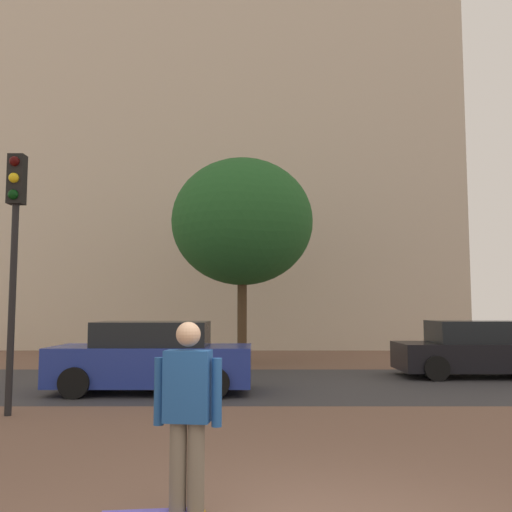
# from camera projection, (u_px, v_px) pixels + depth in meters

# --- Properties ---
(ground_plane) EXTENTS (120.00, 120.00, 0.00)m
(ground_plane) POSITION_uv_depth(u_px,v_px,m) (267.00, 383.00, 14.04)
(ground_plane) COLOR brown
(street_asphalt_strip) EXTENTS (120.00, 6.46, 0.00)m
(street_asphalt_strip) POSITION_uv_depth(u_px,v_px,m) (267.00, 384.00, 13.98)
(street_asphalt_strip) COLOR #38383D
(street_asphalt_strip) RESTS_ON ground_plane
(landmark_building) EXTENTS (25.33, 13.46, 37.13)m
(landmark_building) POSITION_uv_depth(u_px,v_px,m) (200.00, 135.00, 32.34)
(landmark_building) COLOR beige
(landmark_building) RESTS_ON ground_plane
(person_skater) EXTENTS (0.61, 0.33, 1.73)m
(person_skater) POSITION_uv_depth(u_px,v_px,m) (187.00, 410.00, 5.00)
(person_skater) COLOR #706656
(person_skater) RESTS_ON ground_plane
(car_black) EXTENTS (4.30, 2.12, 1.51)m
(car_black) POSITION_uv_depth(u_px,v_px,m) (476.00, 350.00, 15.46)
(car_black) COLOR black
(car_black) RESTS_ON ground_plane
(car_blue) EXTENTS (4.36, 2.04, 1.55)m
(car_blue) POSITION_uv_depth(u_px,v_px,m) (152.00, 358.00, 12.62)
(car_blue) COLOR #23389E
(car_blue) RESTS_ON ground_plane
(traffic_light_pole) EXTENTS (0.28, 0.34, 4.60)m
(traffic_light_pole) POSITION_uv_depth(u_px,v_px,m) (13.00, 231.00, 10.09)
(traffic_light_pole) COLOR black
(traffic_light_pole) RESTS_ON ground_plane
(tree_curb_far) EXTENTS (4.76, 4.76, 6.90)m
(tree_curb_far) POSITION_uv_depth(u_px,v_px,m) (241.00, 222.00, 19.26)
(tree_curb_far) COLOR #4C3823
(tree_curb_far) RESTS_ON ground_plane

